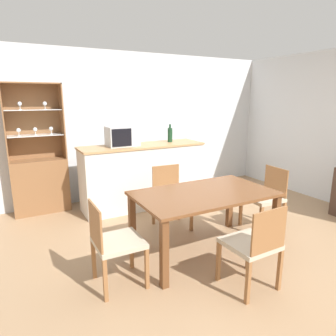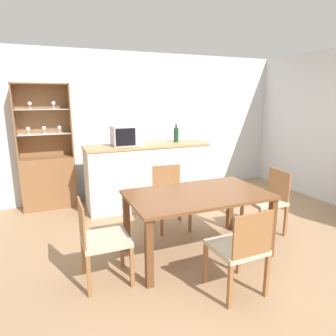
{
  "view_description": "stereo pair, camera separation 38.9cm",
  "coord_description": "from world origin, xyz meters",
  "px_view_note": "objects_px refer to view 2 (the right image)",
  "views": [
    {
      "loc": [
        -2.24,
        -2.5,
        1.78
      ],
      "look_at": [
        -0.34,
        1.04,
        0.83
      ],
      "focal_mm": 32.0,
      "sensor_mm": 36.0,
      "label": 1
    },
    {
      "loc": [
        -1.89,
        -2.66,
        1.78
      ],
      "look_at": [
        -0.34,
        1.04,
        0.83
      ],
      "focal_mm": 32.0,
      "sensor_mm": 36.0,
      "label": 2
    }
  ],
  "objects_px": {
    "display_cabinet": "(48,173)",
    "dining_chair_side_right_far": "(267,200)",
    "dining_chair_head_far": "(170,196)",
    "dining_table": "(198,201)",
    "dining_chair_head_near": "(239,248)",
    "dining_chair_side_left_near": "(101,239)",
    "wine_bottle": "(176,135)",
    "microwave": "(127,136)"
  },
  "relations": [
    {
      "from": "display_cabinet",
      "to": "dining_chair_side_right_far",
      "type": "height_order",
      "value": "display_cabinet"
    },
    {
      "from": "dining_chair_head_far",
      "to": "dining_chair_side_right_far",
      "type": "xyz_separation_m",
      "value": [
        1.12,
        -0.66,
        0.0
      ]
    },
    {
      "from": "display_cabinet",
      "to": "dining_chair_side_right_far",
      "type": "bearing_deg",
      "value": -38.91
    },
    {
      "from": "dining_table",
      "to": "display_cabinet",
      "type": "bearing_deg",
      "value": 123.84
    },
    {
      "from": "dining_chair_side_right_far",
      "to": "display_cabinet",
      "type": "bearing_deg",
      "value": 53.92
    },
    {
      "from": "dining_chair_head_far",
      "to": "dining_chair_head_near",
      "type": "xyz_separation_m",
      "value": [
        -0.0,
        -1.6,
        0.0
      ]
    },
    {
      "from": "display_cabinet",
      "to": "dining_chair_head_far",
      "type": "xyz_separation_m",
      "value": [
        1.53,
        -1.47,
        -0.13
      ]
    },
    {
      "from": "dining_table",
      "to": "dining_chair_head_near",
      "type": "xyz_separation_m",
      "value": [
        0.0,
        -0.8,
        -0.19
      ]
    },
    {
      "from": "dining_chair_head_far",
      "to": "dining_table",
      "type": "bearing_deg",
      "value": 94.14
    },
    {
      "from": "dining_table",
      "to": "dining_chair_side_left_near",
      "type": "relative_size",
      "value": 1.86
    },
    {
      "from": "display_cabinet",
      "to": "dining_chair_head_far",
      "type": "relative_size",
      "value": 2.35
    },
    {
      "from": "dining_table",
      "to": "dining_chair_head_far",
      "type": "bearing_deg",
      "value": 89.76
    },
    {
      "from": "wine_bottle",
      "to": "dining_table",
      "type": "bearing_deg",
      "value": -106.73
    },
    {
      "from": "dining_table",
      "to": "dining_chair_side_right_far",
      "type": "distance_m",
      "value": 1.15
    },
    {
      "from": "dining_table",
      "to": "wine_bottle",
      "type": "distance_m",
      "value": 1.96
    },
    {
      "from": "dining_chair_head_far",
      "to": "dining_chair_head_near",
      "type": "bearing_deg",
      "value": 94.3
    },
    {
      "from": "display_cabinet",
      "to": "wine_bottle",
      "type": "bearing_deg",
      "value": -12.81
    },
    {
      "from": "dining_chair_side_left_near",
      "to": "dining_chair_head_far",
      "type": "bearing_deg",
      "value": 130.23
    },
    {
      "from": "wine_bottle",
      "to": "dining_chair_head_far",
      "type": "bearing_deg",
      "value": -118.2
    },
    {
      "from": "dining_table",
      "to": "dining_chair_head_near",
      "type": "bearing_deg",
      "value": -89.92
    },
    {
      "from": "dining_table",
      "to": "wine_bottle",
      "type": "xyz_separation_m",
      "value": [
        0.54,
        1.8,
        0.53
      ]
    },
    {
      "from": "dining_chair_head_near",
      "to": "microwave",
      "type": "height_order",
      "value": "microwave"
    },
    {
      "from": "dining_chair_head_near",
      "to": "microwave",
      "type": "xyz_separation_m",
      "value": [
        -0.32,
        2.58,
        0.74
      ]
    },
    {
      "from": "microwave",
      "to": "wine_bottle",
      "type": "bearing_deg",
      "value": 1.26
    },
    {
      "from": "dining_chair_side_right_far",
      "to": "wine_bottle",
      "type": "relative_size",
      "value": 2.8
    },
    {
      "from": "dining_chair_head_far",
      "to": "microwave",
      "type": "distance_m",
      "value": 1.27
    },
    {
      "from": "dining_chair_side_right_far",
      "to": "microwave",
      "type": "distance_m",
      "value": 2.31
    },
    {
      "from": "dining_chair_head_far",
      "to": "dining_chair_side_left_near",
      "type": "relative_size",
      "value": 1.0
    },
    {
      "from": "dining_chair_head_far",
      "to": "display_cabinet",
      "type": "bearing_deg",
      "value": -39.61
    },
    {
      "from": "display_cabinet",
      "to": "wine_bottle",
      "type": "height_order",
      "value": "display_cabinet"
    },
    {
      "from": "display_cabinet",
      "to": "microwave",
      "type": "bearing_deg",
      "value": -22.08
    },
    {
      "from": "dining_chair_side_left_near",
      "to": "display_cabinet",
      "type": "bearing_deg",
      "value": -170.11
    },
    {
      "from": "display_cabinet",
      "to": "dining_chair_side_left_near",
      "type": "xyz_separation_m",
      "value": [
        0.4,
        -2.41,
        -0.13
      ]
    },
    {
      "from": "dining_chair_side_right_far",
      "to": "wine_bottle",
      "type": "xyz_separation_m",
      "value": [
        -0.58,
        1.67,
        0.71
      ]
    },
    {
      "from": "display_cabinet",
      "to": "dining_chair_side_left_near",
      "type": "relative_size",
      "value": 2.35
    },
    {
      "from": "dining_chair_head_near",
      "to": "microwave",
      "type": "relative_size",
      "value": 1.76
    },
    {
      "from": "dining_chair_head_near",
      "to": "wine_bottle",
      "type": "distance_m",
      "value": 2.75
    },
    {
      "from": "display_cabinet",
      "to": "dining_chair_side_right_far",
      "type": "relative_size",
      "value": 2.35
    },
    {
      "from": "dining_chair_head_far",
      "to": "dining_chair_head_near",
      "type": "distance_m",
      "value": 1.6
    },
    {
      "from": "dining_chair_side_left_near",
      "to": "dining_chair_head_near",
      "type": "xyz_separation_m",
      "value": [
        1.12,
        -0.66,
        0.0
      ]
    },
    {
      "from": "microwave",
      "to": "wine_bottle",
      "type": "distance_m",
      "value": 0.86
    },
    {
      "from": "dining_chair_head_near",
      "to": "wine_bottle",
      "type": "bearing_deg",
      "value": 76.83
    }
  ]
}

